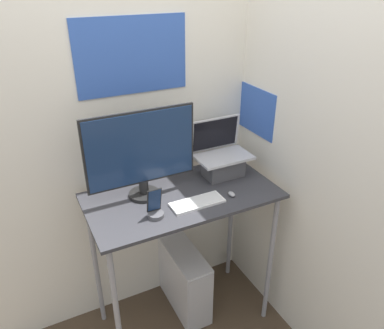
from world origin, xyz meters
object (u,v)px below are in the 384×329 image
(computer_tower, at_px, (184,278))
(monitor, at_px, (141,154))
(cell_phone, at_px, (155,209))
(laptop, at_px, (222,160))
(mouse, at_px, (232,194))
(keyboard, at_px, (197,202))

(computer_tower, bearing_deg, monitor, -175.06)
(monitor, height_order, cell_phone, monitor)
(laptop, distance_m, mouse, 0.27)
(laptop, xyz_separation_m, monitor, (-0.53, -0.02, 0.16))
(monitor, distance_m, cell_phone, 0.31)
(keyboard, xyz_separation_m, computer_tower, (0.02, 0.24, -0.78))
(laptop, relative_size, keyboard, 1.15)
(monitor, bearing_deg, mouse, -27.39)
(computer_tower, bearing_deg, keyboard, -95.64)
(monitor, relative_size, computer_tower, 1.22)
(laptop, distance_m, computer_tower, 0.91)
(monitor, height_order, mouse, monitor)
(laptop, bearing_deg, mouse, -108.05)
(keyboard, relative_size, computer_tower, 0.59)
(mouse, bearing_deg, laptop, 71.95)
(computer_tower, bearing_deg, mouse, -53.08)
(laptop, xyz_separation_m, cell_phone, (-0.55, -0.24, -0.05))
(keyboard, height_order, cell_phone, cell_phone)
(monitor, distance_m, computer_tower, 1.07)
(laptop, bearing_deg, cell_phone, -156.42)
(keyboard, relative_size, cell_phone, 1.80)
(keyboard, bearing_deg, computer_tower, 84.36)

